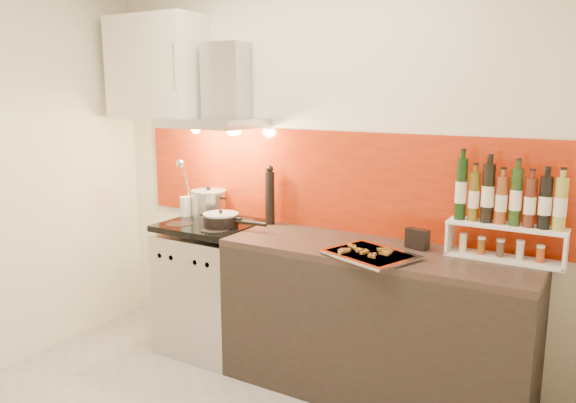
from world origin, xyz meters
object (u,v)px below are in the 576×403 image
Objects in this scene: range_stove at (212,288)px; baking_tray at (370,254)px; counter at (374,322)px; saute_pan at (222,220)px; pepper_mill at (270,196)px; stock_pot at (209,203)px.

baking_tray is (1.23, -0.17, 0.47)m from range_stove.
baking_tray is at bearing -7.90° from range_stove.
counter is 0.50m from baking_tray.
range_stove reaches higher than counter.
pepper_mill reaches higher than saute_pan.
stock_pot is at bearing -176.04° from pepper_mill.
saute_pan is at bearing -177.36° from counter.
stock_pot is 0.51m from pepper_mill.
range_stove is 1.64× the size of baking_tray.
pepper_mill is (0.22, 0.25, 0.14)m from saute_pan.
stock_pot is at bearing 131.24° from range_stove.
stock_pot is 0.45× the size of baking_tray.
counter is 3.92× the size of saute_pan.
baking_tray is (1.10, -0.13, -0.04)m from saute_pan.
baking_tray reaches higher than range_stove.
saute_pan is (0.13, -0.04, 0.51)m from range_stove.
counter is 7.18× the size of stock_pot.
saute_pan is 1.11m from baking_tray.
saute_pan is (-1.07, -0.05, 0.50)m from counter.
baking_tray is at bearing -6.56° from saute_pan.
stock_pot is at bearing 173.06° from counter.
pepper_mill is at bearing 3.96° from stock_pot.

